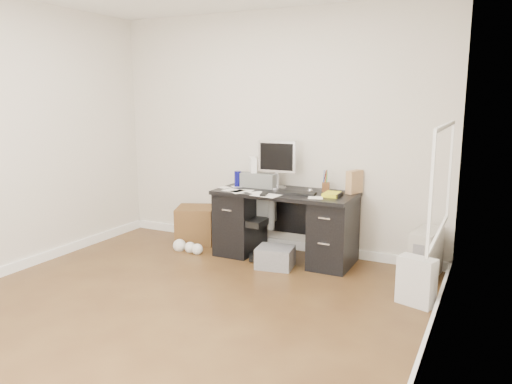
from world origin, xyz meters
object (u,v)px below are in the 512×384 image
Objects in this scene: desk at (285,223)px; lcd_monitor at (277,164)px; wicker_basket at (196,225)px; office_chair at (251,216)px; pc_tower at (426,254)px; keyboard at (296,193)px.

lcd_monitor reaches higher than desk.
office_chair is at bearing -10.78° from wicker_basket.
pc_tower is at bearing 2.25° from desk.
desk is 1.48m from pc_tower.
wicker_basket is at bearing 165.70° from keyboard.
wicker_basket is at bearing -171.58° from pc_tower.
lcd_monitor is at bearing 142.76° from desk.
keyboard reaches higher than wicker_basket.
wicker_basket is at bearing 169.68° from office_chair.
office_chair is 0.88m from wicker_basket.
lcd_monitor is 0.59× the size of office_chair.
office_chair is at bearing -168.30° from desk.
lcd_monitor reaches higher than office_chair.
wicker_basket is (-1.21, 0.08, -0.18)m from desk.
desk is at bearing -168.87° from pc_tower.
office_chair reaches higher than pc_tower.
office_chair is at bearing 171.10° from keyboard.
wicker_basket is (-0.83, 0.16, -0.24)m from office_chair.
keyboard is (0.31, -0.21, -0.26)m from lcd_monitor.
pc_tower is (1.85, 0.14, -0.22)m from office_chair.
keyboard is 0.45× the size of office_chair.
lcd_monitor is at bearing 40.82° from office_chair.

